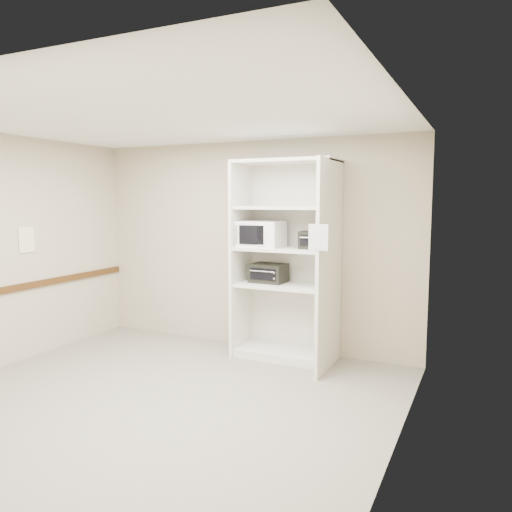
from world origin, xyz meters
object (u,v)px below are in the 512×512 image
at_px(shelving_unit, 289,267).
at_px(microwave, 261,234).
at_px(toaster_oven_lower, 269,273).
at_px(toaster_oven_upper, 316,240).

xyz_separation_m(shelving_unit, microwave, (-0.35, -0.06, 0.40)).
bearing_deg(toaster_oven_lower, toaster_oven_upper, -1.57).
relative_size(shelving_unit, toaster_oven_upper, 6.74).
bearing_deg(toaster_oven_lower, shelving_unit, -2.98).
bearing_deg(toaster_oven_lower, microwave, -124.28).
bearing_deg(shelving_unit, microwave, -171.02).
height_order(shelving_unit, microwave, shelving_unit).
relative_size(shelving_unit, toaster_oven_lower, 5.75).
height_order(shelving_unit, toaster_oven_lower, shelving_unit).
distance_m(toaster_oven_upper, toaster_oven_lower, 0.76).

